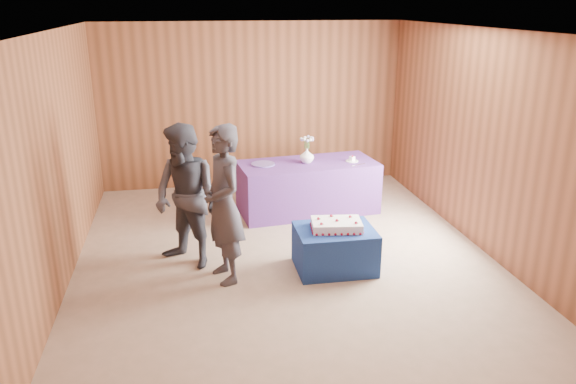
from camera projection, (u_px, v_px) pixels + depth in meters
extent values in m
plane|color=#A1836F|center=(285.00, 256.00, 6.95)|extent=(6.00, 6.00, 0.00)
cube|color=brown|center=(252.00, 106.00, 9.30)|extent=(5.00, 0.04, 2.70)
cube|color=brown|center=(365.00, 262.00, 3.72)|extent=(5.00, 0.04, 2.70)
cube|color=brown|center=(57.00, 161.00, 6.07)|extent=(0.04, 6.00, 2.70)
cube|color=brown|center=(483.00, 141.00, 6.95)|extent=(0.04, 6.00, 2.70)
cube|color=white|center=(284.00, 30.00, 6.08)|extent=(5.00, 6.00, 0.04)
cube|color=navy|center=(335.00, 249.00, 6.55)|extent=(0.91, 0.71, 0.50)
cube|color=#5B3186|center=(308.00, 187.00, 8.34)|extent=(2.08, 1.10, 0.75)
cube|color=white|center=(337.00, 225.00, 6.46)|extent=(0.61, 0.45, 0.10)
sphere|color=maroon|center=(313.00, 235.00, 6.28)|extent=(0.03, 0.03, 0.03)
sphere|color=maroon|center=(364.00, 234.00, 6.30)|extent=(0.03, 0.03, 0.03)
sphere|color=maroon|center=(311.00, 222.00, 6.63)|extent=(0.03, 0.03, 0.03)
sphere|color=maroon|center=(358.00, 221.00, 6.66)|extent=(0.03, 0.03, 0.03)
sphere|color=maroon|center=(323.00, 223.00, 6.34)|extent=(0.03, 0.03, 0.03)
cone|color=#12501F|center=(325.00, 223.00, 6.34)|extent=(0.01, 0.02, 0.02)
sphere|color=maroon|center=(349.00, 216.00, 6.52)|extent=(0.03, 0.03, 0.03)
cone|color=#12501F|center=(351.00, 217.00, 6.53)|extent=(0.01, 0.02, 0.02)
sphere|color=maroon|center=(337.00, 219.00, 6.43)|extent=(0.03, 0.03, 0.03)
cone|color=#12501F|center=(339.00, 220.00, 6.44)|extent=(0.01, 0.02, 0.02)
imported|color=white|center=(307.00, 156.00, 8.18)|extent=(0.26, 0.26, 0.22)
cylinder|color=#346126|center=(309.00, 144.00, 8.13)|extent=(0.01, 0.01, 0.14)
sphere|color=#BBA6D7|center=(312.00, 139.00, 8.11)|extent=(0.05, 0.05, 0.05)
cylinder|color=#346126|center=(308.00, 144.00, 8.14)|extent=(0.01, 0.01, 0.14)
sphere|color=white|center=(311.00, 138.00, 8.15)|extent=(0.05, 0.05, 0.05)
cylinder|color=#346126|center=(307.00, 143.00, 8.15)|extent=(0.01, 0.01, 0.14)
sphere|color=#BBA6D7|center=(308.00, 138.00, 8.18)|extent=(0.05, 0.05, 0.05)
cylinder|color=#346126|center=(306.00, 143.00, 8.15)|extent=(0.01, 0.01, 0.14)
sphere|color=white|center=(305.00, 138.00, 8.17)|extent=(0.05, 0.05, 0.05)
cylinder|color=#346126|center=(305.00, 144.00, 8.14)|extent=(0.01, 0.01, 0.14)
sphere|color=#BBA6D7|center=(302.00, 139.00, 8.15)|extent=(0.05, 0.05, 0.05)
cylinder|color=#346126|center=(305.00, 144.00, 8.13)|extent=(0.01, 0.01, 0.14)
sphere|color=white|center=(301.00, 139.00, 8.11)|extent=(0.05, 0.05, 0.05)
cylinder|color=#346126|center=(305.00, 144.00, 8.11)|extent=(0.01, 0.01, 0.14)
sphere|color=#BBA6D7|center=(302.00, 140.00, 8.07)|extent=(0.05, 0.05, 0.05)
cylinder|color=#346126|center=(306.00, 144.00, 8.10)|extent=(0.01, 0.01, 0.14)
sphere|color=white|center=(304.00, 140.00, 8.03)|extent=(0.05, 0.05, 0.05)
cylinder|color=#346126|center=(307.00, 144.00, 8.09)|extent=(0.01, 0.01, 0.14)
sphere|color=#BBA6D7|center=(307.00, 141.00, 8.02)|extent=(0.05, 0.05, 0.05)
cylinder|color=#346126|center=(308.00, 144.00, 8.10)|extent=(0.01, 0.01, 0.14)
sphere|color=white|center=(310.00, 140.00, 8.04)|extent=(0.05, 0.05, 0.05)
cylinder|color=#346126|center=(309.00, 144.00, 8.11)|extent=(0.01, 0.01, 0.14)
sphere|color=#BBA6D7|center=(312.00, 140.00, 8.07)|extent=(0.05, 0.05, 0.05)
cylinder|color=#6650A1|center=(263.00, 164.00, 8.11)|extent=(0.38, 0.38, 0.02)
cylinder|color=white|center=(352.00, 161.00, 8.28)|extent=(0.23, 0.23, 0.01)
cube|color=white|center=(352.00, 159.00, 8.27)|extent=(0.10, 0.09, 0.06)
sphere|color=maroon|center=(353.00, 156.00, 8.23)|extent=(0.03, 0.03, 0.03)
cube|color=#B9B9BE|center=(358.00, 165.00, 8.10)|extent=(0.25, 0.12, 0.00)
imported|color=#34323C|center=(224.00, 205.00, 6.11)|extent=(0.59, 0.74, 1.78)
imported|color=#363641|center=(186.00, 197.00, 6.46)|extent=(1.04, 1.04, 1.70)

